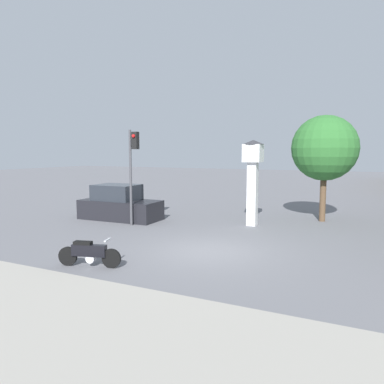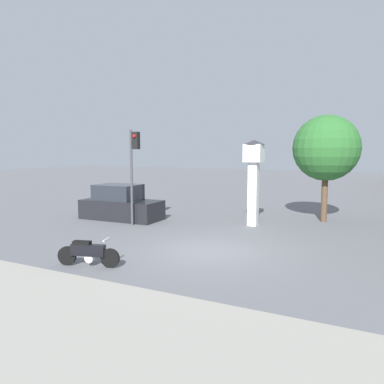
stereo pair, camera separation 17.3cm
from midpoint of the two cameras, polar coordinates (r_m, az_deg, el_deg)
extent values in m
plane|color=slate|center=(13.33, 2.21, -9.01)|extent=(120.00, 120.00, 0.00)
cube|color=#9E998E|center=(7.72, -21.74, -20.78)|extent=(36.00, 6.00, 0.10)
cylinder|color=black|center=(11.70, -12.61, -9.85)|extent=(0.59, 0.26, 0.59)
cylinder|color=black|center=(12.29, -18.78, -9.25)|extent=(0.59, 0.26, 0.59)
cube|color=black|center=(11.92, -15.81, -8.56)|extent=(1.09, 0.51, 0.35)
cube|color=black|center=(11.95, -16.69, -7.43)|extent=(0.59, 0.37, 0.10)
cylinder|color=silver|center=(11.96, -15.56, -9.71)|extent=(0.32, 0.26, 0.27)
cube|color=silver|center=(11.59, -13.17, -7.11)|extent=(0.18, 0.43, 0.04)
cube|color=white|center=(17.84, 8.92, -0.30)|extent=(0.43, 0.43, 3.01)
cube|color=white|center=(17.73, 9.02, 5.86)|extent=(0.82, 0.82, 0.82)
cylinder|color=white|center=(17.32, 8.61, 5.86)|extent=(0.66, 0.02, 0.66)
cone|color=#333338|center=(17.73, 9.05, 7.52)|extent=(0.99, 0.99, 0.20)
cylinder|color=#47474C|center=(17.86, -9.60, 2.10)|extent=(0.12, 0.12, 4.50)
cube|color=black|center=(17.65, -8.91, 7.76)|extent=(0.28, 0.24, 0.80)
sphere|color=red|center=(17.53, -9.20, 8.42)|extent=(0.16, 0.16, 0.16)
cylinder|color=brown|center=(19.81, 19.07, -0.84)|extent=(0.30, 0.30, 2.38)
sphere|color=#2D6B2D|center=(19.68, 19.33, 6.35)|extent=(3.23, 3.23, 3.23)
cube|color=black|center=(19.73, -11.10, -2.67)|extent=(4.25, 1.93, 1.00)
cube|color=#262B33|center=(19.73, -11.63, -0.04)|extent=(2.25, 1.72, 0.80)
camera|label=1|loc=(0.09, -90.34, -0.04)|focal=35.00mm
camera|label=2|loc=(0.09, 89.66, 0.04)|focal=35.00mm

